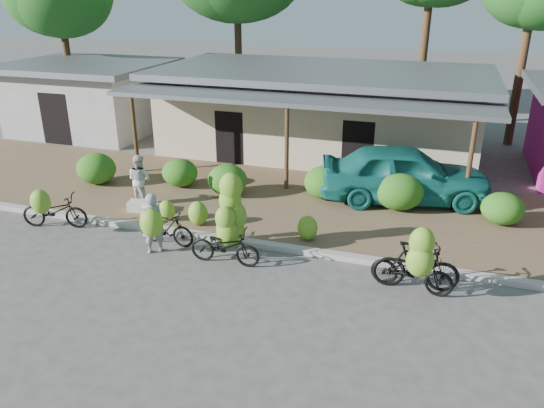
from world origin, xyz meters
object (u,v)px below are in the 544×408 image
(bystander, at_px, (140,179))
(bike_right, at_px, (417,263))
(bike_far_right, at_px, (412,271))
(sack_far, at_px, (146,207))
(bike_far_left, at_px, (53,210))
(bike_left, at_px, (163,227))
(sack_near, at_px, (143,206))
(bike_center, at_px, (228,228))
(vendor, at_px, (153,223))
(teal_van, at_px, (404,174))

(bystander, bearing_deg, bike_right, 174.49)
(bike_far_right, relative_size, sack_far, 2.56)
(bike_far_left, xyz_separation_m, bike_left, (3.51, -0.10, 0.02))
(bike_far_left, bearing_deg, sack_near, -62.96)
(bike_center, xyz_separation_m, vendor, (-1.96, -0.26, -0.02))
(bike_center, relative_size, bike_right, 1.12)
(bike_far_left, distance_m, sack_near, 2.49)
(sack_far, bearing_deg, bystander, 132.13)
(bystander, bearing_deg, sack_far, 143.15)
(bike_left, height_order, bystander, bystander)
(bike_far_right, bearing_deg, bike_left, 96.79)
(bike_right, bearing_deg, bike_left, 81.63)
(bike_right, bearing_deg, sack_far, 69.84)
(sack_far, height_order, bystander, bystander)
(bike_left, xyz_separation_m, sack_near, (-1.64, 1.73, -0.31))
(vendor, bearing_deg, teal_van, 178.41)
(bike_center, xyz_separation_m, bike_far_right, (4.46, -0.11, -0.34))
(bike_far_left, distance_m, teal_van, 10.40)
(sack_near, distance_m, sack_far, 0.12)
(bike_right, relative_size, vendor, 1.21)
(bike_right, relative_size, bystander, 1.27)
(bike_center, xyz_separation_m, sack_far, (-3.37, 1.76, -0.57))
(bike_far_left, xyz_separation_m, bike_center, (5.36, -0.14, 0.26))
(bike_center, bearing_deg, bystander, 57.10)
(bike_far_right, height_order, teal_van, teal_van)
(bike_right, height_order, vendor, bike_right)
(bike_far_right, relative_size, vendor, 1.19)
(bike_far_left, relative_size, bike_left, 1.24)
(bike_center, relative_size, bystander, 1.42)
(bike_far_left, height_order, bystander, bystander)
(sack_near, bearing_deg, bike_center, -26.78)
(bystander, distance_m, teal_van, 8.15)
(bike_left, relative_size, bike_far_right, 0.83)
(bike_center, height_order, bike_far_right, bike_center)
(bike_far_left, xyz_separation_m, teal_van, (9.17, 4.88, 0.44))
(bike_center, bearing_deg, bike_right, -94.47)
(bike_far_left, xyz_separation_m, sack_near, (1.87, 1.62, -0.29))
(sack_near, bearing_deg, vendor, -52.80)
(vendor, bearing_deg, bike_far_left, -50.87)
(sack_near, xyz_separation_m, bystander, (-0.37, 0.55, 0.62))
(bike_center, distance_m, teal_van, 6.31)
(bystander, bearing_deg, bike_left, 142.58)
(sack_near, xyz_separation_m, vendor, (1.54, -2.03, 0.54))
(bike_right, xyz_separation_m, bystander, (-8.43, 2.50, 0.16))
(bike_far_left, bearing_deg, bike_left, -105.67)
(bike_far_right, bearing_deg, teal_van, 15.39)
(sack_far, bearing_deg, bike_far_right, -13.45)
(bike_left, bearing_deg, bike_far_left, 90.67)
(bike_left, xyz_separation_m, vendor, (-0.10, -0.30, 0.22))
(vendor, height_order, bystander, bystander)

